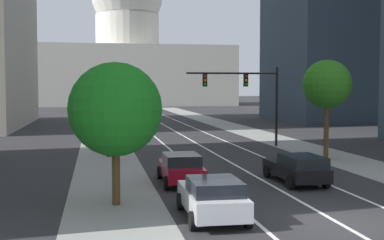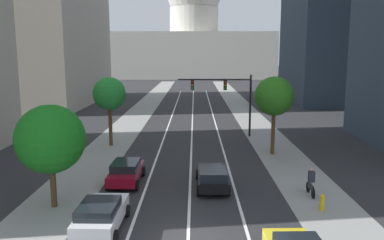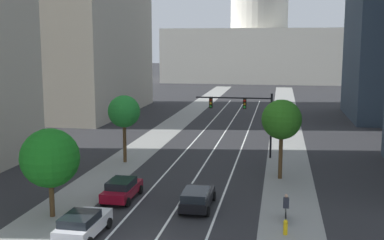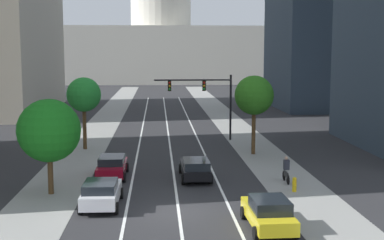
{
  "view_description": "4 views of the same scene",
  "coord_description": "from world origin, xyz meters",
  "px_view_note": "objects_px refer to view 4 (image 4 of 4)",
  "views": [
    {
      "loc": [
        -8.17,
        -16.62,
        4.69
      ],
      "look_at": [
        0.91,
        32.99,
        1.5
      ],
      "focal_mm": 49.1,
      "sensor_mm": 36.0,
      "label": 1
    },
    {
      "loc": [
        0.29,
        -16.47,
        8.37
      ],
      "look_at": [
        0.02,
        23.04,
        1.64
      ],
      "focal_mm": 37.1,
      "sensor_mm": 36.0,
      "label": 2
    },
    {
      "loc": [
        6.63,
        -23.63,
        10.9
      ],
      "look_at": [
        -2.45,
        26.49,
        2.91
      ],
      "focal_mm": 45.93,
      "sensor_mm": 36.0,
      "label": 3
    },
    {
      "loc": [
        -1.06,
        -27.21,
        8.42
      ],
      "look_at": [
        1.96,
        19.6,
        2.37
      ],
      "focal_mm": 50.02,
      "sensor_mm": 36.0,
      "label": 4
    }
  ],
  "objects_px": {
    "car_yellow": "(269,213)",
    "cyclist": "(286,170)",
    "car_black": "(195,168)",
    "street_tree_mid_left": "(84,95)",
    "traffic_signal_mast": "(206,93)",
    "car_white": "(101,193)",
    "street_tree_near_right": "(254,96)",
    "street_tree_near_left": "(49,131)",
    "fire_hydrant": "(294,184)",
    "car_crimson": "(112,166)",
    "capitol_building": "(161,36)"
  },
  "relations": [
    {
      "from": "fire_hydrant",
      "to": "cyclist",
      "type": "bearing_deg",
      "value": 89.16
    },
    {
      "from": "car_crimson",
      "to": "fire_hydrant",
      "type": "relative_size",
      "value": 4.79
    },
    {
      "from": "traffic_signal_mast",
      "to": "car_crimson",
      "type": "bearing_deg",
      "value": -117.68
    },
    {
      "from": "cyclist",
      "to": "street_tree_mid_left",
      "type": "bearing_deg",
      "value": 48.0
    },
    {
      "from": "capitol_building",
      "to": "street_tree_mid_left",
      "type": "bearing_deg",
      "value": -94.14
    },
    {
      "from": "car_crimson",
      "to": "street_tree_near_right",
      "type": "distance_m",
      "value": 13.87
    },
    {
      "from": "street_tree_near_right",
      "to": "street_tree_mid_left",
      "type": "relative_size",
      "value": 1.04
    },
    {
      "from": "capitol_building",
      "to": "car_crimson",
      "type": "xyz_separation_m",
      "value": [
        -4.15,
        -112.48,
        -11.86
      ]
    },
    {
      "from": "traffic_signal_mast",
      "to": "cyclist",
      "type": "xyz_separation_m",
      "value": [
        3.66,
        -16.85,
        -3.62
      ]
    },
    {
      "from": "car_black",
      "to": "street_tree_near_left",
      "type": "bearing_deg",
      "value": 108.57
    },
    {
      "from": "car_yellow",
      "to": "cyclist",
      "type": "bearing_deg",
      "value": -20.11
    },
    {
      "from": "fire_hydrant",
      "to": "cyclist",
      "type": "height_order",
      "value": "cyclist"
    },
    {
      "from": "car_white",
      "to": "street_tree_near_left",
      "type": "distance_m",
      "value": 5.3
    },
    {
      "from": "capitol_building",
      "to": "fire_hydrant",
      "type": "distance_m",
      "value": 117.83
    },
    {
      "from": "street_tree_near_left",
      "to": "street_tree_mid_left",
      "type": "xyz_separation_m",
      "value": [
        0.06,
        14.66,
        0.91
      ]
    },
    {
      "from": "car_yellow",
      "to": "street_tree_near_left",
      "type": "bearing_deg",
      "value": 57.16
    },
    {
      "from": "fire_hydrant",
      "to": "street_tree_near_right",
      "type": "height_order",
      "value": "street_tree_near_right"
    },
    {
      "from": "car_black",
      "to": "car_crimson",
      "type": "xyz_separation_m",
      "value": [
        -5.54,
        0.98,
        0.0
      ]
    },
    {
      "from": "street_tree_near_right",
      "to": "car_white",
      "type": "bearing_deg",
      "value": -127.11
    },
    {
      "from": "traffic_signal_mast",
      "to": "cyclist",
      "type": "relative_size",
      "value": 4.26
    },
    {
      "from": "street_tree_near_left",
      "to": "cyclist",
      "type": "bearing_deg",
      "value": 7.07
    },
    {
      "from": "capitol_building",
      "to": "cyclist",
      "type": "xyz_separation_m",
      "value": [
        7.16,
        -114.74,
        -11.78
      ]
    },
    {
      "from": "car_white",
      "to": "street_tree_near_right",
      "type": "distance_m",
      "value": 18.57
    },
    {
      "from": "car_yellow",
      "to": "cyclist",
      "type": "xyz_separation_m",
      "value": [
        3.01,
        8.89,
        0.05
      ]
    },
    {
      "from": "cyclist",
      "to": "street_tree_near_left",
      "type": "bearing_deg",
      "value": 96.56
    },
    {
      "from": "car_white",
      "to": "traffic_signal_mast",
      "type": "xyz_separation_m",
      "value": [
        7.66,
        21.55,
        3.68
      ]
    },
    {
      "from": "fire_hydrant",
      "to": "street_tree_near_right",
      "type": "xyz_separation_m",
      "value": [
        -0.35,
        12.01,
        4.37
      ]
    },
    {
      "from": "car_white",
      "to": "cyclist",
      "type": "xyz_separation_m",
      "value": [
        11.32,
        4.7,
        0.06
      ]
    },
    {
      "from": "street_tree_mid_left",
      "to": "car_yellow",
      "type": "bearing_deg",
      "value": -62.07
    },
    {
      "from": "car_white",
      "to": "car_crimson",
      "type": "relative_size",
      "value": 1.01
    },
    {
      "from": "street_tree_near_left",
      "to": "street_tree_near_right",
      "type": "bearing_deg",
      "value": 39.16
    },
    {
      "from": "cyclist",
      "to": "car_white",
      "type": "bearing_deg",
      "value": 112.02
    },
    {
      "from": "fire_hydrant",
      "to": "street_tree_near_left",
      "type": "bearing_deg",
      "value": 178.29
    },
    {
      "from": "street_tree_near_right",
      "to": "street_tree_mid_left",
      "type": "bearing_deg",
      "value": 167.69
    },
    {
      "from": "cyclist",
      "to": "street_tree_near_left",
      "type": "relative_size",
      "value": 0.3
    },
    {
      "from": "capitol_building",
      "to": "car_yellow",
      "type": "bearing_deg",
      "value": -88.07
    },
    {
      "from": "fire_hydrant",
      "to": "street_tree_mid_left",
      "type": "distance_m",
      "value": 21.35
    },
    {
      "from": "car_white",
      "to": "street_tree_near_left",
      "type": "bearing_deg",
      "value": 49.6
    },
    {
      "from": "car_crimson",
      "to": "street_tree_near_left",
      "type": "xyz_separation_m",
      "value": [
        -3.27,
        -4.07,
        3.03
      ]
    },
    {
      "from": "car_yellow",
      "to": "street_tree_near_right",
      "type": "xyz_separation_m",
      "value": [
        2.62,
        18.65,
        4.04
      ]
    },
    {
      "from": "car_crimson",
      "to": "street_tree_near_right",
      "type": "bearing_deg",
      "value": -54.82
    },
    {
      "from": "traffic_signal_mast",
      "to": "fire_hydrant",
      "type": "xyz_separation_m",
      "value": [
        3.63,
        -19.09,
        -4.0
      ]
    },
    {
      "from": "car_black",
      "to": "street_tree_mid_left",
      "type": "height_order",
      "value": "street_tree_mid_left"
    },
    {
      "from": "street_tree_near_left",
      "to": "street_tree_near_right",
      "type": "height_order",
      "value": "street_tree_near_right"
    },
    {
      "from": "car_white",
      "to": "capitol_building",
      "type": "bearing_deg",
      "value": -0.97
    },
    {
      "from": "car_black",
      "to": "cyclist",
      "type": "bearing_deg",
      "value": -103.18
    },
    {
      "from": "capitol_building",
      "to": "car_white",
      "type": "distance_m",
      "value": 120.09
    },
    {
      "from": "cyclist",
      "to": "car_yellow",
      "type": "bearing_deg",
      "value": 160.8
    },
    {
      "from": "car_black",
      "to": "cyclist",
      "type": "height_order",
      "value": "cyclist"
    },
    {
      "from": "street_tree_near_right",
      "to": "street_tree_mid_left",
      "type": "xyz_separation_m",
      "value": [
        -14.15,
        3.09,
        -0.13
      ]
    }
  ]
}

